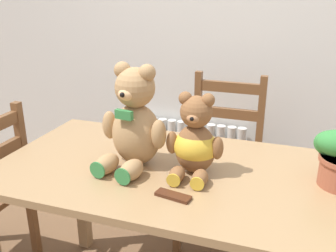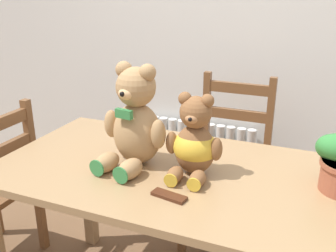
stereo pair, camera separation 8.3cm
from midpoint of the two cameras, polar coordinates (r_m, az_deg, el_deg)
wall_back at (r=2.44m, az=10.06°, el=16.47°), size 8.00×0.04×2.60m
radiator at (r=2.70m, az=2.53°, el=-5.89°), size 0.77×0.10×0.58m
dining_table at (r=1.53m, az=1.33°, el=-10.34°), size 1.54×0.78×0.78m
wooden_chair_behind at (r=2.23m, az=7.09°, el=-5.96°), size 0.42×0.44×0.99m
teddy_bear_left at (r=1.47m, az=-6.79°, el=0.44°), size 0.29×0.30×0.41m
teddy_bear_right at (r=1.41m, az=2.46°, el=-2.48°), size 0.22×0.23×0.32m
chocolate_bar at (r=1.30m, az=-1.07°, el=-10.61°), size 0.13×0.06×0.01m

